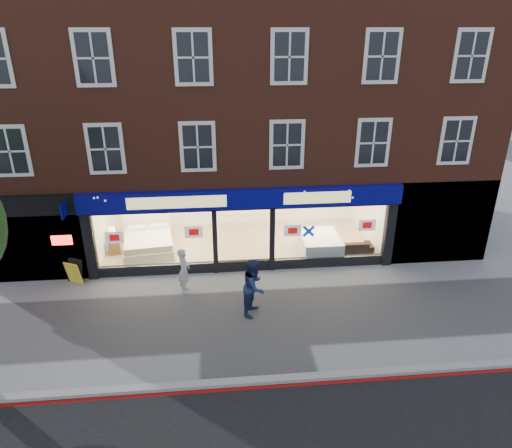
{
  "coord_description": "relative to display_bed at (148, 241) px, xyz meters",
  "views": [
    {
      "loc": [
        -1.0,
        -12.06,
        8.46
      ],
      "look_at": [
        0.4,
        2.5,
        2.13
      ],
      "focal_mm": 32.0,
      "sensor_mm": 36.0,
      "label": 1
    }
  ],
  "objects": [
    {
      "name": "a_board",
      "position": [
        -2.33,
        -2.25,
        -0.02
      ],
      "size": [
        0.69,
        0.59,
        0.9
      ],
      "primitive_type": "cube",
      "rotation": [
        0.0,
        0.0,
        -0.43
      ],
      "color": "yellow",
      "rests_on": "ground"
    },
    {
      "name": "ground",
      "position": [
        3.75,
        -4.95,
        -0.47
      ],
      "size": [
        120.0,
        120.0,
        0.0
      ],
      "primitive_type": "plane",
      "color": "gray",
      "rests_on": "ground"
    },
    {
      "name": "building",
      "position": [
        3.74,
        1.98,
        6.2
      ],
      "size": [
        19.0,
        8.26,
        10.3
      ],
      "color": "#5F2C1D",
      "rests_on": "ground"
    },
    {
      "name": "mattress_stack",
      "position": [
        6.85,
        -0.95,
        0.0
      ],
      "size": [
        1.51,
        1.91,
        0.75
      ],
      "rotation": [
        0.0,
        0.0,
        -0.0
      ],
      "color": "white",
      "rests_on": "showroom_floor"
    },
    {
      "name": "showroom_floor",
      "position": [
        3.75,
        0.3,
        -0.42
      ],
      "size": [
        11.0,
        4.5,
        0.1
      ],
      "primitive_type": "cube",
      "color": "tan",
      "rests_on": "ground"
    },
    {
      "name": "kerb_line",
      "position": [
        3.75,
        -8.05,
        -0.47
      ],
      "size": [
        60.0,
        0.1,
        0.01
      ],
      "primitive_type": "cube",
      "color": "#8C0A07",
      "rests_on": "ground"
    },
    {
      "name": "pedestrian_blue",
      "position": [
        3.89,
        -4.67,
        0.47
      ],
      "size": [
        1.03,
        1.14,
        1.9
      ],
      "primitive_type": "imported",
      "rotation": [
        0.0,
        0.0,
        1.15
      ],
      "color": "#1B254C",
      "rests_on": "ground"
    },
    {
      "name": "sofa",
      "position": [
        8.03,
        -1.05,
        -0.1
      ],
      "size": [
        1.88,
        0.75,
        0.55
      ],
      "primitive_type": "imported",
      "rotation": [
        0.0,
        0.0,
        3.13
      ],
      "color": "black",
      "rests_on": "showroom_floor"
    },
    {
      "name": "pedestrian_grey",
      "position": [
        1.61,
        -3.17,
        0.34
      ],
      "size": [
        0.44,
        0.63,
        1.63
      ],
      "primitive_type": "imported",
      "rotation": [
        0.0,
        0.0,
        1.47
      ],
      "color": "#B2B4BA",
      "rests_on": "ground"
    },
    {
      "name": "bedside_table",
      "position": [
        -1.35,
        -0.15,
        -0.1
      ],
      "size": [
        0.56,
        0.56,
        0.55
      ],
      "primitive_type": "cube",
      "rotation": [
        0.0,
        0.0,
        0.29
      ],
      "color": "brown",
      "rests_on": "showroom_floor"
    },
    {
      "name": "kerb_stone",
      "position": [
        3.75,
        -7.85,
        -0.41
      ],
      "size": [
        60.0,
        0.25,
        0.12
      ],
      "primitive_type": "cube",
      "color": "gray",
      "rests_on": "ground"
    },
    {
      "name": "display_bed",
      "position": [
        0.0,
        0.0,
        0.0
      ],
      "size": [
        2.26,
        2.61,
        1.35
      ],
      "rotation": [
        0.0,
        0.0,
        0.14
      ],
      "color": "white",
      "rests_on": "showroom_floor"
    }
  ]
}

